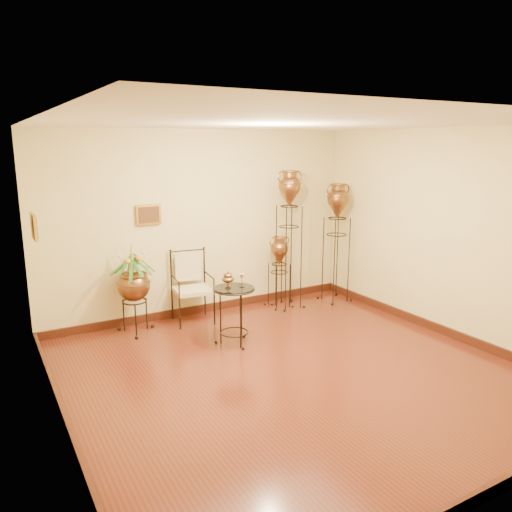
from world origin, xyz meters
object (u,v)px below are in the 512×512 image
planter_urn (133,282)px  armchair (192,287)px  amphora_mid (336,242)px  amphora_tall (289,238)px  side_table (234,315)px

planter_urn → armchair: 0.89m
amphora_mid → planter_urn: bearing=176.5°
amphora_tall → planter_urn: 2.51m
amphora_tall → side_table: size_ratio=2.28×
planter_urn → side_table: size_ratio=1.36×
amphora_mid → armchair: amphora_mid is taller
planter_urn → side_table: planter_urn is taller
side_table → amphora_tall: bearing=32.7°
amphora_mid → side_table: 2.56m
amphora_mid → side_table: (-2.34, -0.84, -0.60)m
armchair → side_table: bearing=-74.9°
amphora_tall → planter_urn: (-2.48, 0.11, -0.39)m
amphora_tall → side_table: 1.89m
planter_urn → armchair: bearing=0.0°
armchair → side_table: armchair is taller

